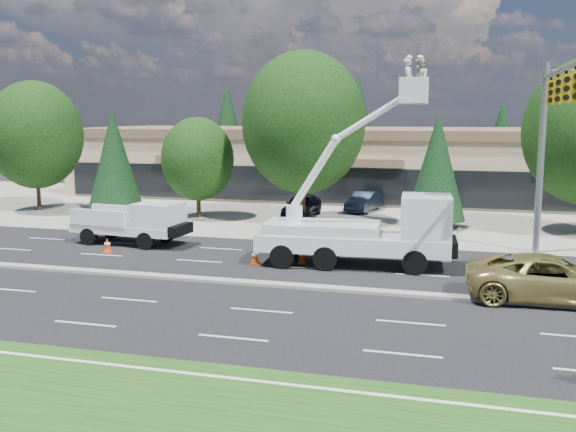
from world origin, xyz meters
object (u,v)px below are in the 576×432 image
(bucket_truck, at_px, (370,223))
(minivan, at_px, (551,279))
(utility_pickup, at_px, (135,227))
(signal_mast, at_px, (549,127))

(bucket_truck, height_order, minivan, bucket_truck)
(bucket_truck, bearing_deg, minivan, -31.32)
(minivan, bearing_deg, bucket_truck, 60.57)
(utility_pickup, relative_size, bucket_truck, 0.66)
(bucket_truck, xyz_separation_m, minivan, (6.99, -3.65, -1.09))
(signal_mast, distance_m, utility_pickup, 20.39)
(utility_pickup, height_order, bucket_truck, bucket_truck)
(signal_mast, bearing_deg, bucket_truck, -159.27)
(signal_mast, relative_size, utility_pickup, 1.71)
(signal_mast, height_order, bucket_truck, bucket_truck)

